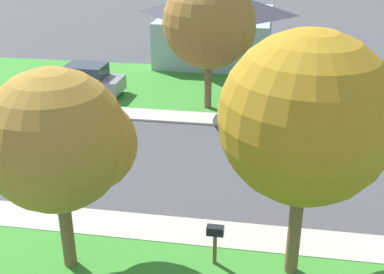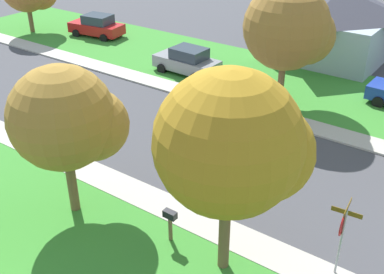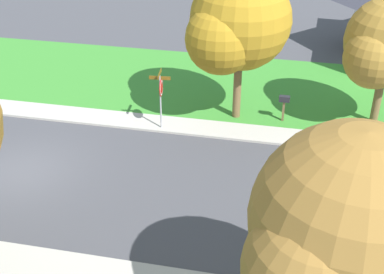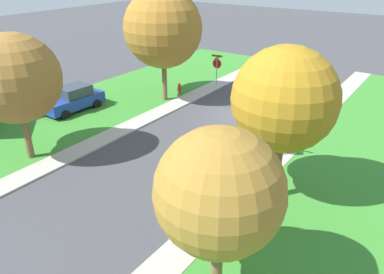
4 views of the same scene
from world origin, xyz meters
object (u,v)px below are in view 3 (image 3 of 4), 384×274
(stop_sign_far_corner, at_px, (161,91))
(mailbox, at_px, (284,102))
(tree_sidewalk_near, at_px, (343,234))
(tree_across_left, at_px, (236,25))

(stop_sign_far_corner, height_order, mailbox, stop_sign_far_corner)
(stop_sign_far_corner, height_order, tree_sidewalk_near, tree_sidewalk_near)
(tree_sidewalk_near, relative_size, mailbox, 5.09)
(stop_sign_far_corner, distance_m, tree_across_left, 4.22)
(tree_sidewalk_near, height_order, tree_across_left, tree_across_left)
(stop_sign_far_corner, xyz_separation_m, mailbox, (-1.78, 5.22, -0.88))
(tree_across_left, distance_m, mailbox, 4.22)
(tree_across_left, bearing_deg, stop_sign_far_corner, -62.48)
(stop_sign_far_corner, bearing_deg, tree_across_left, 117.52)
(tree_sidewalk_near, distance_m, tree_across_left, 12.90)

